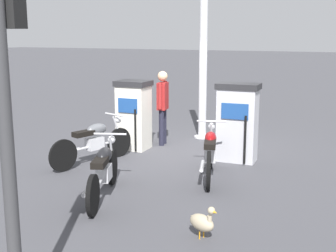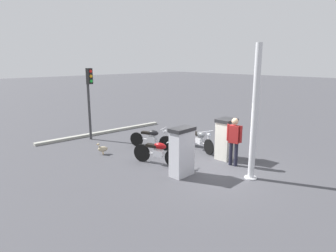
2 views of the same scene
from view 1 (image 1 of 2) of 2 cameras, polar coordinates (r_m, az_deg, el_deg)
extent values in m
plane|color=#424247|center=(10.23, 2.16, -3.35)|extent=(120.00, 120.00, 0.00)
cube|color=silver|center=(10.47, -4.28, 1.05)|extent=(0.58, 0.69, 1.45)
cube|color=#1E478C|center=(10.16, -5.05, 2.54)|extent=(0.05, 0.46, 0.32)
cube|color=#262628|center=(10.36, -4.34, 5.33)|extent=(0.64, 0.75, 0.12)
cylinder|color=black|center=(10.14, -4.09, -0.55)|extent=(0.05, 0.05, 0.94)
cube|color=silver|center=(9.52, 8.61, 0.06)|extent=(0.48, 0.80, 1.50)
cube|color=#1E478C|center=(9.24, 8.31, 1.81)|extent=(0.05, 0.55, 0.32)
cube|color=#262628|center=(9.40, 8.76, 4.92)|extent=(0.53, 0.88, 0.12)
cylinder|color=black|center=(9.26, 9.57, -1.73)|extent=(0.05, 0.05, 0.98)
cylinder|color=black|center=(9.88, -6.09, -2.05)|extent=(0.62, 0.23, 0.63)
cylinder|color=black|center=(9.01, -12.92, -3.61)|extent=(0.62, 0.23, 0.63)
cube|color=silver|center=(9.43, -9.13, -2.15)|extent=(0.40, 0.29, 0.24)
cylinder|color=silver|center=(9.42, -9.35, -2.50)|extent=(1.05, 0.36, 0.05)
ellipsoid|color=#595B60|center=(9.42, -8.85, -0.42)|extent=(0.52, 0.35, 0.24)
cube|color=black|center=(9.22, -10.47, -0.93)|extent=(0.48, 0.32, 0.10)
cylinder|color=silver|center=(9.79, -6.30, -0.38)|extent=(0.26, 0.11, 0.57)
cylinder|color=silver|center=(9.68, -6.69, 1.40)|extent=(0.19, 0.55, 0.04)
sphere|color=silver|center=(9.76, -6.24, 0.79)|extent=(0.17, 0.17, 0.14)
cylinder|color=silver|center=(9.21, -12.35, -3.12)|extent=(0.55, 0.22, 0.07)
cylinder|color=black|center=(9.06, 5.39, -3.12)|extent=(0.66, 0.27, 0.68)
cylinder|color=black|center=(7.78, 5.09, -5.56)|extent=(0.66, 0.27, 0.68)
cube|color=silver|center=(8.44, 5.27, -3.50)|extent=(0.40, 0.30, 0.24)
cylinder|color=silver|center=(8.41, 5.25, -3.92)|extent=(0.96, 0.36, 0.05)
ellipsoid|color=maroon|center=(8.44, 5.32, -1.55)|extent=(0.52, 0.36, 0.24)
cube|color=black|center=(8.12, 5.24, -2.29)|extent=(0.48, 0.33, 0.10)
cylinder|color=silver|center=(8.95, 5.41, -1.32)|extent=(0.26, 0.12, 0.57)
cylinder|color=silver|center=(8.81, 5.44, 0.59)|extent=(0.21, 0.54, 0.04)
sphere|color=silver|center=(8.93, 5.44, -0.04)|extent=(0.18, 0.18, 0.14)
cylinder|color=silver|center=(7.97, 4.28, -4.98)|extent=(0.54, 0.24, 0.07)
cylinder|color=black|center=(8.13, -6.94, -5.08)|extent=(0.60, 0.28, 0.62)
cylinder|color=black|center=(6.79, -9.34, -8.52)|extent=(0.60, 0.28, 0.62)
cube|color=silver|center=(7.47, -7.97, -5.80)|extent=(0.41, 0.31, 0.24)
cylinder|color=silver|center=(7.44, -8.04, -6.28)|extent=(1.03, 0.43, 0.05)
ellipsoid|color=black|center=(7.46, -7.91, -3.59)|extent=(0.53, 0.38, 0.24)
cube|color=black|center=(7.15, -8.48, -4.52)|extent=(0.48, 0.34, 0.10)
cylinder|color=silver|center=(8.01, -7.05, -3.11)|extent=(0.26, 0.13, 0.57)
cylinder|color=silver|center=(7.86, -7.22, -0.99)|extent=(0.23, 0.54, 0.04)
sphere|color=silver|center=(7.98, -7.05, -1.68)|extent=(0.18, 0.18, 0.14)
cylinder|color=silver|center=(6.99, -9.92, -7.77)|extent=(0.54, 0.26, 0.07)
cylinder|color=#1E1E2D|center=(10.80, -0.80, -0.22)|extent=(0.15, 0.15, 0.85)
cylinder|color=#1E1E2D|center=(10.99, -0.53, -0.02)|extent=(0.15, 0.15, 0.85)
cube|color=maroon|center=(10.77, -0.67, 3.75)|extent=(0.39, 0.26, 0.63)
cylinder|color=maroon|center=(10.54, -1.01, 3.75)|extent=(0.11, 0.11, 0.60)
cylinder|color=maroon|center=(11.00, -0.35, 4.08)|extent=(0.11, 0.11, 0.60)
sphere|color=tan|center=(10.72, -0.68, 6.22)|extent=(0.28, 0.28, 0.24)
ellipsoid|color=tan|center=(6.05, 4.23, -11.91)|extent=(0.33, 0.43, 0.22)
cylinder|color=tan|center=(5.94, 5.19, -11.71)|extent=(0.08, 0.08, 0.15)
sphere|color=tan|center=(5.86, 5.43, -10.44)|extent=(0.13, 0.13, 0.10)
cone|color=orange|center=(5.82, 5.89, -10.66)|extent=(0.07, 0.08, 0.04)
cone|color=tan|center=(6.15, 3.06, -11.16)|extent=(0.10, 0.10, 0.08)
cylinder|color=orange|center=(6.14, 4.46, -13.20)|extent=(0.02, 0.02, 0.11)
cylinder|color=orange|center=(6.09, 3.95, -13.40)|extent=(0.02, 0.02, 0.11)
cylinder|color=#38383A|center=(4.04, -19.40, -2.47)|extent=(0.14, 0.14, 3.37)
sphere|color=green|center=(4.14, -18.62, 13.33)|extent=(0.18, 0.18, 0.15)
cylinder|color=silver|center=(11.44, 4.42, 8.98)|extent=(0.20, 0.20, 4.25)
cylinder|color=silver|center=(11.72, 4.26, -1.35)|extent=(0.40, 0.40, 0.04)
camera|label=2|loc=(15.90, 41.28, 12.82)|focal=31.71mm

